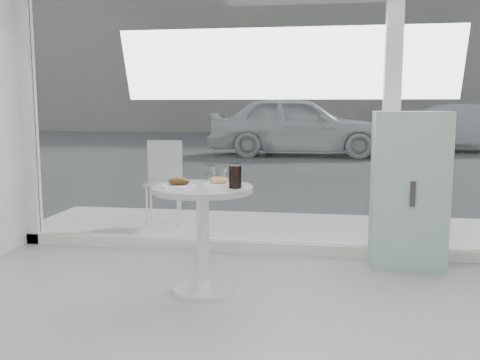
% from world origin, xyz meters
% --- Properties ---
extents(storefront, '(5.00, 0.14, 3.00)m').
position_xyz_m(storefront, '(0.07, 3.00, 1.71)').
color(storefront, white).
rests_on(storefront, ground).
extents(main_table, '(0.72, 0.72, 0.77)m').
position_xyz_m(main_table, '(-0.50, 1.90, 0.55)').
color(main_table, white).
rests_on(main_table, ground).
extents(patio_deck, '(5.60, 1.60, 0.05)m').
position_xyz_m(patio_deck, '(0.00, 3.80, 0.03)').
color(patio_deck, beige).
rests_on(patio_deck, ground).
extents(street, '(40.00, 24.00, 0.00)m').
position_xyz_m(street, '(0.00, 16.00, -0.00)').
color(street, '#3D3D3D').
rests_on(street, ground).
extents(far_building, '(40.00, 2.00, 8.00)m').
position_xyz_m(far_building, '(0.00, 25.00, 4.00)').
color(far_building, gray).
rests_on(far_building, ground).
extents(mint_cabinet, '(0.60, 0.42, 1.29)m').
position_xyz_m(mint_cabinet, '(1.04, 2.78, 0.64)').
color(mint_cabinet, '#8EB5A5').
rests_on(mint_cabinet, ground).
extents(patio_chair, '(0.45, 0.45, 0.90)m').
position_xyz_m(patio_chair, '(-1.40, 3.93, 0.56)').
color(patio_chair, white).
rests_on(patio_chair, patio_deck).
extents(car_white, '(4.77, 2.09, 1.60)m').
position_xyz_m(car_white, '(-0.36, 12.60, 0.80)').
color(car_white, silver).
rests_on(car_white, street).
extents(car_silver, '(4.25, 1.74, 1.37)m').
position_xyz_m(car_silver, '(4.45, 14.54, 0.69)').
color(car_silver, '#97999E').
rests_on(car_silver, street).
extents(plate_fritter, '(0.24, 0.24, 0.07)m').
position_xyz_m(plate_fritter, '(-0.66, 1.85, 0.80)').
color(plate_fritter, white).
rests_on(plate_fritter, main_table).
extents(plate_donut, '(0.23, 0.23, 0.05)m').
position_xyz_m(plate_donut, '(-0.40, 1.99, 0.79)').
color(plate_donut, white).
rests_on(plate_donut, main_table).
extents(water_tumbler_a, '(0.08, 0.08, 0.12)m').
position_xyz_m(water_tumbler_a, '(-0.49, 2.13, 0.82)').
color(water_tumbler_a, white).
rests_on(water_tumbler_a, main_table).
extents(water_tumbler_b, '(0.07, 0.07, 0.11)m').
position_xyz_m(water_tumbler_b, '(-0.39, 2.06, 0.82)').
color(water_tumbler_b, white).
rests_on(water_tumbler_b, main_table).
extents(cola_glass, '(0.09, 0.09, 0.17)m').
position_xyz_m(cola_glass, '(-0.26, 1.87, 0.85)').
color(cola_glass, white).
rests_on(cola_glass, main_table).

